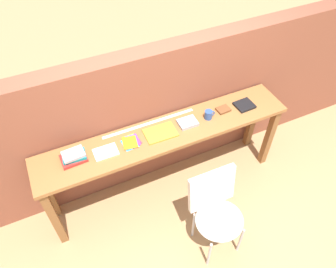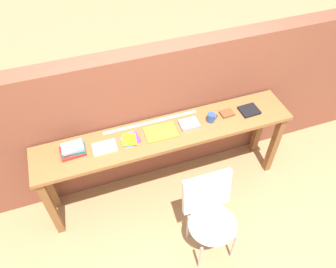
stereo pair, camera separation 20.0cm
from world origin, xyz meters
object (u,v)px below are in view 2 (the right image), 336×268
at_px(book_open_centre, 161,132).
at_px(book_repair_rightmost, 249,110).
at_px(leather_journal_brown, 227,113).
at_px(pamphlet_pile_colourful, 131,139).
at_px(chair_white_moulded, 210,213).
at_px(book_stack_leftmost, 73,149).
at_px(magazine_cycling, 105,147).
at_px(mug, 211,117).

relative_size(book_open_centre, book_repair_rightmost, 1.61).
bearing_deg(leather_journal_brown, pamphlet_pile_colourful, 177.72).
bearing_deg(chair_white_moulded, pamphlet_pile_colourful, 122.92).
bearing_deg(book_repair_rightmost, leather_journal_brown, 169.24).
xyz_separation_m(chair_white_moulded, book_open_centre, (-0.21, 0.75, 0.36)).
bearing_deg(book_stack_leftmost, magazine_cycling, -8.49).
xyz_separation_m(chair_white_moulded, leather_journal_brown, (0.49, 0.78, 0.37)).
distance_m(pamphlet_pile_colourful, book_open_centre, 0.29).
bearing_deg(leather_journal_brown, book_stack_leftmost, 176.64).
xyz_separation_m(book_stack_leftmost, pamphlet_pile_colourful, (0.52, -0.02, -0.03)).
bearing_deg(book_open_centre, book_stack_leftmost, 179.18).
height_order(pamphlet_pile_colourful, mug, mug).
distance_m(pamphlet_pile_colourful, mug, 0.80).
height_order(pamphlet_pile_colourful, leather_journal_brown, leather_journal_brown).
relative_size(chair_white_moulded, book_repair_rightmost, 4.83).
xyz_separation_m(book_open_centre, mug, (0.51, -0.01, 0.04)).
height_order(book_stack_leftmost, mug, mug).
distance_m(book_stack_leftmost, leather_journal_brown, 1.50).
height_order(book_stack_leftmost, leather_journal_brown, book_stack_leftmost).
xyz_separation_m(magazine_cycling, leather_journal_brown, (1.23, 0.04, 0.00)).
height_order(book_open_centre, leather_journal_brown, leather_journal_brown).
bearing_deg(pamphlet_pile_colourful, book_open_centre, -2.30).
xyz_separation_m(book_stack_leftmost, book_open_centre, (0.81, -0.03, -0.03)).
height_order(chair_white_moulded, pamphlet_pile_colourful, pamphlet_pile_colourful).
bearing_deg(magazine_cycling, book_open_centre, 1.31).
height_order(chair_white_moulded, book_open_centre, book_open_centre).
xyz_separation_m(chair_white_moulded, book_repair_rightmost, (0.72, 0.75, 0.37)).
distance_m(magazine_cycling, book_repair_rightmost, 1.46).
relative_size(chair_white_moulded, book_stack_leftmost, 3.92).
xyz_separation_m(book_stack_leftmost, leather_journal_brown, (1.50, -0.00, -0.03)).
bearing_deg(book_stack_leftmost, chair_white_moulded, -37.73).
relative_size(book_stack_leftmost, leather_journal_brown, 1.75).
bearing_deg(book_open_centre, chair_white_moulded, -73.18).
bearing_deg(leather_journal_brown, book_open_centre, 179.04).
xyz_separation_m(magazine_cycling, mug, (1.04, 0.00, 0.04)).
relative_size(pamphlet_pile_colourful, leather_journal_brown, 1.42).
height_order(magazine_cycling, leather_journal_brown, leather_journal_brown).
relative_size(pamphlet_pile_colourful, book_open_centre, 0.62).
height_order(magazine_cycling, pamphlet_pile_colourful, magazine_cycling).
distance_m(mug, leather_journal_brown, 0.19).
bearing_deg(book_repair_rightmost, chair_white_moulded, -136.27).
relative_size(book_stack_leftmost, book_open_centre, 0.77).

